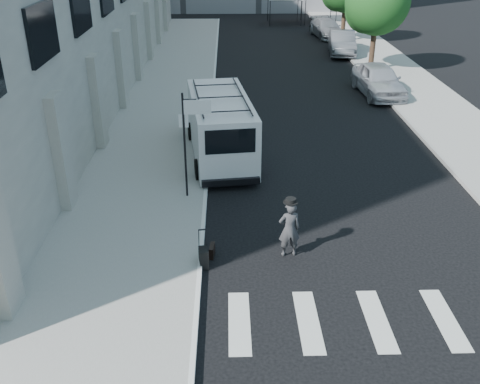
{
  "coord_description": "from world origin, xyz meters",
  "views": [
    {
      "loc": [
        -1.21,
        -12.67,
        8.26
      ],
      "look_at": [
        -0.89,
        1.13,
        1.3
      ],
      "focal_mm": 40.0,
      "sensor_mm": 36.0,
      "label": 1
    }
  ],
  "objects_px": {
    "cargo_van": "(220,126)",
    "parked_car_a": "(379,80)",
    "suitcase": "(204,258)",
    "businessman": "(289,229)",
    "parked_car_b": "(342,43)",
    "parked_car_c": "(327,28)",
    "briefcase": "(212,251)"
  },
  "relations": [
    {
      "from": "cargo_van",
      "to": "parked_car_a",
      "type": "bearing_deg",
      "value": 37.46
    },
    {
      "from": "suitcase",
      "to": "parked_car_a",
      "type": "bearing_deg",
      "value": 52.21
    },
    {
      "from": "suitcase",
      "to": "parked_car_c",
      "type": "xyz_separation_m",
      "value": [
        8.7,
        32.15,
        0.41
      ]
    },
    {
      "from": "parked_car_b",
      "to": "suitcase",
      "type": "bearing_deg",
      "value": -101.96
    },
    {
      "from": "parked_car_c",
      "to": "parked_car_a",
      "type": "bearing_deg",
      "value": -97.94
    },
    {
      "from": "briefcase",
      "to": "parked_car_c",
      "type": "bearing_deg",
      "value": 80.81
    },
    {
      "from": "businessman",
      "to": "parked_car_b",
      "type": "height_order",
      "value": "businessman"
    },
    {
      "from": "businessman",
      "to": "briefcase",
      "type": "distance_m",
      "value": 2.21
    },
    {
      "from": "suitcase",
      "to": "cargo_van",
      "type": "relative_size",
      "value": 0.16
    },
    {
      "from": "suitcase",
      "to": "parked_car_b",
      "type": "relative_size",
      "value": 0.22
    },
    {
      "from": "parked_car_b",
      "to": "businessman",
      "type": "bearing_deg",
      "value": -97.48
    },
    {
      "from": "suitcase",
      "to": "parked_car_b",
      "type": "bearing_deg",
      "value": 62.34
    },
    {
      "from": "businessman",
      "to": "parked_car_a",
      "type": "xyz_separation_m",
      "value": [
        6.38,
        15.34,
        0.0
      ]
    },
    {
      "from": "businessman",
      "to": "parked_car_a",
      "type": "bearing_deg",
      "value": -119.94
    },
    {
      "from": "briefcase",
      "to": "cargo_van",
      "type": "relative_size",
      "value": 0.07
    },
    {
      "from": "parked_car_a",
      "to": "suitcase",
      "type": "bearing_deg",
      "value": -122.13
    },
    {
      "from": "cargo_van",
      "to": "parked_car_a",
      "type": "distance_m",
      "value": 11.7
    },
    {
      "from": "parked_car_a",
      "to": "parked_car_c",
      "type": "bearing_deg",
      "value": 86.61
    },
    {
      "from": "cargo_van",
      "to": "businessman",
      "type": "bearing_deg",
      "value": -81.85
    },
    {
      "from": "briefcase",
      "to": "parked_car_b",
      "type": "distance_m",
      "value": 26.72
    },
    {
      "from": "parked_car_b",
      "to": "briefcase",
      "type": "bearing_deg",
      "value": -101.88
    },
    {
      "from": "businessman",
      "to": "parked_car_b",
      "type": "xyz_separation_m",
      "value": [
        6.38,
        25.31,
        -0.04
      ]
    },
    {
      "from": "parked_car_b",
      "to": "parked_car_a",
      "type": "bearing_deg",
      "value": -83.34
    },
    {
      "from": "businessman",
      "to": "cargo_van",
      "type": "relative_size",
      "value": 0.25
    },
    {
      "from": "suitcase",
      "to": "parked_car_c",
      "type": "relative_size",
      "value": 0.22
    },
    {
      "from": "suitcase",
      "to": "parked_car_a",
      "type": "distance_m",
      "value": 18.1
    },
    {
      "from": "businessman",
      "to": "parked_car_b",
      "type": "relative_size",
      "value": 0.35
    },
    {
      "from": "businessman",
      "to": "parked_car_b",
      "type": "bearing_deg",
      "value": -111.51
    },
    {
      "from": "businessman",
      "to": "suitcase",
      "type": "xyz_separation_m",
      "value": [
        -2.32,
        -0.52,
        -0.54
      ]
    },
    {
      "from": "parked_car_a",
      "to": "parked_car_c",
      "type": "distance_m",
      "value": 16.29
    },
    {
      "from": "cargo_van",
      "to": "parked_car_a",
      "type": "xyz_separation_m",
      "value": [
        8.33,
        8.21,
        -0.42
      ]
    },
    {
      "from": "businessman",
      "to": "suitcase",
      "type": "bearing_deg",
      "value": 5.18
    }
  ]
}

